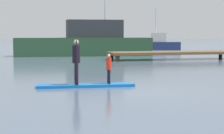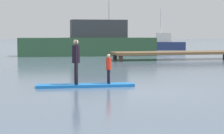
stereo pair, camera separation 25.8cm
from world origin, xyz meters
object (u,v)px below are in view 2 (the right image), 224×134
paddler_child_solo (109,67)px  fishing_boat_green_midground (162,44)px  paddleboard_near (85,85)px  fishing_boat_white_large (90,42)px  paddler_adult (76,59)px

paddler_child_solo → fishing_boat_green_midground: 32.52m
paddleboard_near → paddler_child_solo: paddler_child_solo is taller
fishing_boat_white_large → fishing_boat_green_midground: (10.11, 10.28, -0.44)m
paddler_adult → paddler_child_solo: bearing=-2.9°
fishing_boat_green_midground → fishing_boat_white_large: bearing=-134.5°
paddler_child_solo → fishing_boat_green_midground: (12.71, 29.94, -0.01)m
paddleboard_near → paddler_child_solo: size_ratio=3.18×
paddleboard_near → fishing_boat_green_midground: (13.54, 29.90, 0.63)m
paddleboard_near → paddler_child_solo: (0.83, -0.04, 0.64)m
paddler_child_solo → paddleboard_near: bearing=177.0°
fishing_boat_green_midground → paddler_child_solo: bearing=-113.0°
paddler_adult → fishing_boat_green_midground: fishing_boat_green_midground is taller
paddler_child_solo → fishing_boat_white_large: (2.59, 19.66, 0.43)m
paddler_adult → paddler_child_solo: 1.20m
paddler_child_solo → fishing_boat_green_midground: bearing=67.0°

